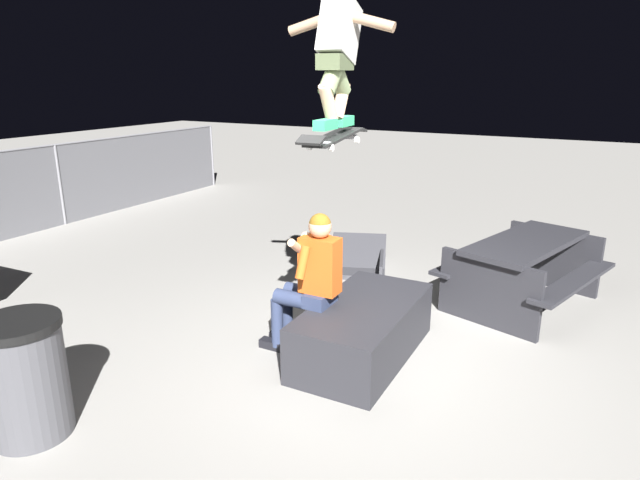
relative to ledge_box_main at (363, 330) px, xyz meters
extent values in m
plane|color=gray|center=(-0.23, -0.06, -0.25)|extent=(40.00, 40.00, 0.00)
cube|color=#28282D|center=(0.00, 0.00, 0.00)|extent=(1.58, 0.81, 0.50)
cube|color=#2D3856|center=(-0.19, 0.35, 0.31)|extent=(0.32, 0.20, 0.12)
cube|color=#D15119|center=(-0.19, 0.35, 0.62)|extent=(0.20, 0.34, 0.50)
sphere|color=tan|center=(-0.19, 0.35, 0.97)|extent=(0.20, 0.20, 0.20)
sphere|color=brown|center=(-0.19, 0.35, 0.99)|extent=(0.19, 0.19, 0.19)
cylinder|color=#D15119|center=(-0.39, 0.40, 0.70)|extent=(0.19, 0.08, 0.29)
cylinder|color=tan|center=(-0.31, 0.50, 0.80)|extent=(0.24, 0.07, 0.19)
cylinder|color=#D15119|center=(0.01, 0.41, 0.70)|extent=(0.19, 0.08, 0.29)
cylinder|color=tan|center=(-0.07, 0.51, 0.80)|extent=(0.24, 0.07, 0.19)
cylinder|color=#2D3856|center=(-0.28, 0.54, 0.29)|extent=(0.14, 0.40, 0.14)
cylinder|color=#2D3856|center=(-0.28, 0.74, 0.02)|extent=(0.11, 0.11, 0.46)
cube|color=black|center=(-0.28, 0.79, -0.21)|extent=(0.10, 0.26, 0.08)
cylinder|color=#2D3856|center=(-0.10, 0.55, 0.29)|extent=(0.14, 0.40, 0.14)
cylinder|color=#2D3856|center=(-0.10, 0.75, 0.02)|extent=(0.11, 0.11, 0.46)
cube|color=black|center=(-0.10, 0.80, -0.21)|extent=(0.10, 0.26, 0.08)
cube|color=black|center=(-0.19, 0.21, 1.74)|extent=(0.81, 0.26, 0.09)
cube|color=black|center=(0.26, 0.25, 1.76)|extent=(0.14, 0.21, 0.05)
cube|color=black|center=(-0.63, 0.18, 1.76)|extent=(0.13, 0.21, 0.07)
cube|color=#99999E|center=(0.09, 0.23, 1.71)|extent=(0.07, 0.16, 0.04)
cylinder|color=white|center=(0.09, 0.32, 1.69)|extent=(0.06, 0.03, 0.05)
cylinder|color=white|center=(0.10, 0.14, 1.69)|extent=(0.06, 0.03, 0.05)
cube|color=#99999E|center=(-0.46, 0.19, 1.71)|extent=(0.07, 0.16, 0.04)
cylinder|color=white|center=(-0.47, 0.28, 1.69)|extent=(0.06, 0.03, 0.05)
cylinder|color=white|center=(-0.46, 0.10, 1.69)|extent=(0.06, 0.03, 0.05)
cube|color=#2D9E66|center=(-0.01, 0.23, 1.85)|extent=(0.27, 0.12, 0.08)
cube|color=#2D9E66|center=(-0.36, 0.20, 1.85)|extent=(0.27, 0.12, 0.08)
cylinder|color=tan|center=(-0.06, 0.22, 2.01)|extent=(0.24, 0.12, 0.31)
cylinder|color=#61704C|center=(-0.13, 0.22, 2.21)|extent=(0.34, 0.15, 0.33)
cylinder|color=tan|center=(-0.31, 0.20, 2.01)|extent=(0.24, 0.12, 0.31)
cylinder|color=#61704C|center=(-0.24, 0.21, 2.21)|extent=(0.34, 0.15, 0.33)
cube|color=#61704C|center=(-0.19, 0.21, 2.31)|extent=(0.31, 0.22, 0.12)
cube|color=silver|center=(-0.11, 0.22, 2.55)|extent=(0.47, 0.25, 0.52)
cylinder|color=tan|center=(-0.10, 0.44, 2.61)|extent=(0.11, 0.45, 0.19)
cylinder|color=tan|center=(-0.07, 0.00, 2.61)|extent=(0.11, 0.45, 0.19)
cube|color=#38383D|center=(2.15, 1.04, -0.22)|extent=(1.17, 1.04, 0.06)
cube|color=#38383D|center=(2.15, 1.04, -0.13)|extent=(1.14, 1.03, 0.45)
cube|color=#38383D|center=(2.15, 1.39, -0.14)|extent=(0.83, 0.35, 0.22)
cube|color=#38383D|center=(2.15, 0.70, -0.14)|extent=(0.83, 0.35, 0.22)
cube|color=#28282D|center=(1.91, -1.07, 0.47)|extent=(1.83, 1.16, 0.06)
cube|color=#28282D|center=(2.07, -0.55, 0.17)|extent=(1.70, 0.72, 0.04)
cube|color=#28282D|center=(1.75, -1.60, 0.17)|extent=(1.70, 0.72, 0.04)
cube|color=#28282D|center=(2.65, -1.29, 0.11)|extent=(0.37, 1.07, 0.72)
cube|color=#28282D|center=(1.18, -0.85, 0.11)|extent=(0.37, 1.07, 0.72)
cylinder|color=#47474C|center=(-2.16, 1.61, 0.16)|extent=(0.55, 0.55, 0.82)
cylinder|color=black|center=(-2.16, 1.61, 0.60)|extent=(0.57, 0.57, 0.06)
cylinder|color=slate|center=(1.77, 6.39, 0.43)|extent=(0.05, 0.05, 1.36)
cylinder|color=slate|center=(5.77, 6.39, 0.43)|extent=(0.05, 0.05, 1.36)
camera|label=1|loc=(-4.14, -1.79, 2.21)|focal=30.70mm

